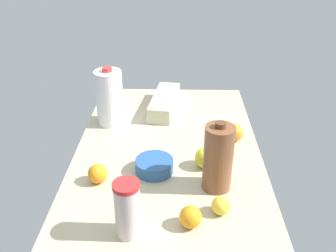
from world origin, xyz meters
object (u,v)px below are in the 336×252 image
Objects in this scene: chocolate_milk_jug at (218,158)px; orange_near_front at (191,217)px; mixing_bowl at (154,166)px; milk_jug at (109,98)px; lemon_beside_bowl at (221,206)px; orange_loose at (235,133)px; tumbler_cup at (127,209)px; egg_carton at (164,102)px; lemon_by_jug at (205,158)px; orange_far_back at (98,174)px.

chocolate_milk_jug is 3.70× the size of orange_near_front.
mixing_bowl is 26.03cm from chocolate_milk_jug.
milk_jug reaches higher than lemon_beside_bowl.
tumbler_cup is at bearing -34.95° from orange_loose.
milk_jug is at bearing -51.07° from egg_carton.
lemon_beside_bowl is at bearing 7.82° from lemon_by_jug.
orange_near_front is (-3.68, 18.78, -5.98)cm from tumbler_cup.
lemon_by_jug is (-12.23, -3.34, -8.28)cm from chocolate_milk_jug.
tumbler_cup reaches higher than orange_loose.
egg_carton is 81.93cm from orange_near_front.
orange_loose reaches higher than orange_near_front.
tumbler_cup is at bearing 29.46° from orange_far_back.
tumbler_cup is 2.67× the size of orange_far_back.
milk_jug is 75.91cm from orange_near_front.
egg_carton is at bearing 159.73° from orange_far_back.
milk_jug reaches higher than orange_loose.
chocolate_milk_jug is 3.57× the size of orange_loose.
orange_far_back is at bearing -12.34° from egg_carton.
milk_jug is 4.49× the size of lemon_beside_bowl.
tumbler_cup is (32.05, -5.91, 6.93)cm from mixing_bowl.
orange_near_front is at bearing -26.10° from chocolate_milk_jug.
tumbler_cup is 2.68× the size of orange_near_front.
tumbler_cup is 31.01cm from lemon_beside_bowl.
mixing_bowl is 31.94cm from lemon_beside_bowl.
tumbler_cup is 2.59× the size of orange_loose.
egg_carton is at bearing 174.71° from tumbler_cup.
milk_jug is at bearing -129.52° from lemon_by_jug.
mixing_bowl is at bearing -134.38° from lemon_beside_bowl.
orange_loose is at bearing 54.99° from egg_carton.
milk_jug is 3.88× the size of orange_near_front.
orange_far_back is (45.05, 2.40, -9.34)cm from milk_jug.
chocolate_milk_jug is at bearing -179.04° from lemon_beside_bowl.
orange_loose is at bearing 158.79° from orange_near_front.
orange_loose is 1.04× the size of orange_near_front.
orange_loose reaches higher than orange_far_back.
mixing_bowl is 0.53× the size of milk_jug.
orange_loose is at bearing 75.57° from milk_jug.
lemon_by_jug is (34.44, 41.75, -8.89)cm from milk_jug.
chocolate_milk_jug is (61.37, 20.63, 8.51)cm from egg_carton.
milk_jug reaches higher than lemon_by_jug.
orange_far_back reaches higher than lemon_beside_bowl.
mixing_bowl is 33.31cm from tumbler_cup.
mixing_bowl is 21.28cm from orange_far_back.
orange_far_back and orange_near_front have the same top height.
orange_loose is at bearing 145.05° from tumbler_cup.
lemon_beside_bowl is at bearing 108.67° from tumbler_cup.
tumbler_cup is 2.37× the size of lemon_by_jug.
orange_near_front is at bearing -58.76° from lemon_beside_bowl.
chocolate_milk_jug is (8.54, 22.59, 9.70)cm from mixing_bowl.
orange_far_back is 39.34cm from orange_near_front.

